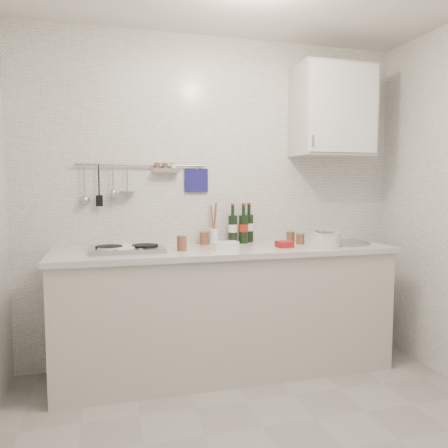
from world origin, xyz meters
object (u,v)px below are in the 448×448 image
at_px(plate_stack_hob, 115,249).
at_px(plate_stack_sink, 324,239).
at_px(utensil_crock, 214,234).
at_px(wall_cabinet, 333,111).
at_px(wine_bottles, 242,223).

bearing_deg(plate_stack_hob, plate_stack_sink, -3.72).
distance_m(plate_stack_sink, utensil_crock, 0.84).
height_order(wall_cabinet, plate_stack_hob, wall_cabinet).
xyz_separation_m(wall_cabinet, plate_stack_sink, (-0.17, -0.22, -0.98)).
distance_m(wall_cabinet, plate_stack_sink, 1.02).
height_order(plate_stack_hob, utensil_crock, utensil_crock).
relative_size(wall_cabinet, plate_stack_hob, 2.44).
relative_size(plate_stack_hob, plate_stack_sink, 1.06).
bearing_deg(plate_stack_hob, wine_bottles, 13.56).
bearing_deg(plate_stack_hob, utensil_crock, 17.63).
distance_m(plate_stack_hob, utensil_crock, 0.78).
bearing_deg(wine_bottles, plate_stack_hob, -166.44).
bearing_deg(plate_stack_sink, plate_stack_hob, 176.28).
bearing_deg(wall_cabinet, plate_stack_sink, -127.58).
relative_size(wall_cabinet, utensil_crock, 2.17).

